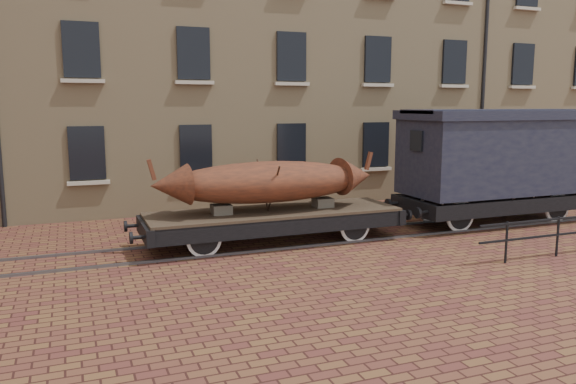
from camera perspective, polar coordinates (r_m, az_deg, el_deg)
name	(u,v)px	position (r m, az deg, el deg)	size (l,w,h in m)	color
ground	(323,238)	(15.85, 3.61, -4.73)	(90.00, 90.00, 0.00)	#542821
warehouse_cream	(291,30)	(25.97, 0.35, 16.14)	(40.00, 10.19, 14.00)	tan
rail_track	(323,237)	(15.84, 3.61, -4.63)	(30.00, 1.52, 0.06)	#59595E
flatcar_wagon	(274,217)	(15.14, -1.45, -2.56)	(7.69, 2.08, 1.16)	#433A29
iron_boat	(268,182)	(14.92, -2.05, 1.06)	(6.27, 1.83, 1.51)	brown
goods_van	(497,152)	(18.79, 20.50, 3.80)	(6.92, 2.52, 3.58)	black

